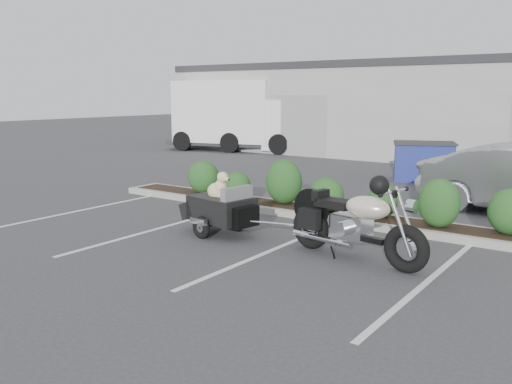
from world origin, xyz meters
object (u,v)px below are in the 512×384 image
Objects in this scene: dumpster at (423,161)px; delivery_truck at (243,117)px; motorcycle at (354,224)px; pet_trailer at (221,207)px.

dumpster is 0.29× the size of delivery_truck.
dumpster is (-1.80, 8.72, 0.01)m from motorcycle.
dumpster is at bearing 111.06° from motorcycle.
delivery_truck reaches higher than pet_trailer.
motorcycle is at bearing 8.77° from pet_trailer.
motorcycle is 1.23× the size of pet_trailer.
motorcycle is at bearing -62.53° from delivery_truck.
pet_trailer is at bearing -171.23° from motorcycle.
pet_trailer is 0.97× the size of dumpster.
delivery_truck is at bearing 142.22° from motorcycle.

